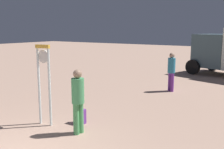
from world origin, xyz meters
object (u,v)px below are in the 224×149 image
person_near_clock (78,98)px  person_distant (171,70)px  standing_clock (44,77)px  backpack (80,116)px

person_near_clock → person_distant: size_ratio=1.00×
standing_clock → person_near_clock: bearing=1.0°
standing_clock → person_distant: bearing=76.7°
backpack → person_near_clock: bearing=-52.9°
person_distant → person_near_clock: bearing=-91.8°
backpack → person_distant: person_distant is taller
person_near_clock → person_distant: person_near_clock is taller
person_near_clock → standing_clock: bearing=-179.0°
standing_clock → person_near_clock: 1.33m
person_near_clock → person_distant: (0.19, 6.06, -0.00)m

